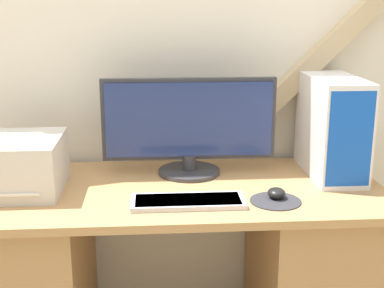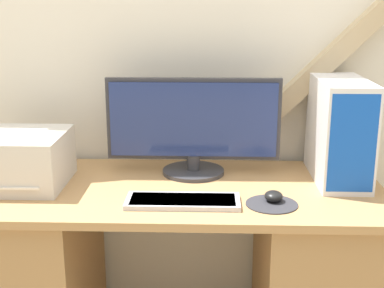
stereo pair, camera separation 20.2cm
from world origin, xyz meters
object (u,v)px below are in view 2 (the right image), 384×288
Objects in this scene: monitor at (193,125)px; printer at (22,159)px; keyboard at (183,201)px; computer_tower at (339,130)px; mouse at (274,196)px.

printer is at bearing -166.46° from monitor.
keyboard is at bearing -94.44° from monitor.
keyboard is at bearing -154.18° from computer_tower.
monitor is 1.68× the size of computer_tower.
printer is (-0.66, -0.16, -0.10)m from monitor.
computer_tower reaches higher than printer.
computer_tower reaches higher than mouse.
keyboard is 1.14× the size of printer.
mouse is at bearing -136.58° from computer_tower.
monitor reaches higher than printer.
monitor is 0.47m from mouse.
printer reaches higher than keyboard.
printer reaches higher than mouse.
keyboard is 5.53× the size of mouse.
keyboard is (-0.03, -0.35, -0.20)m from monitor.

